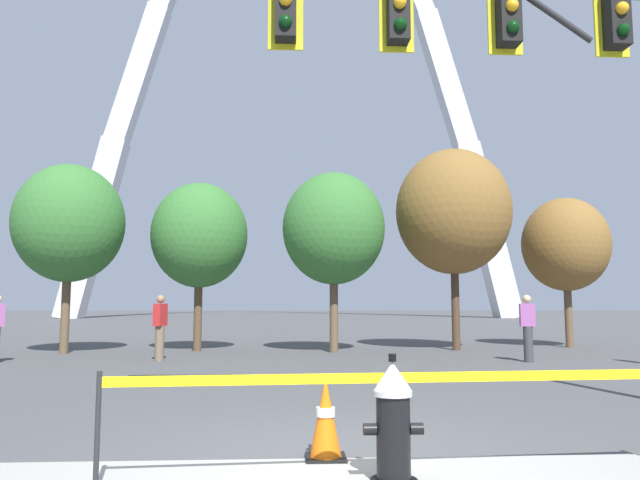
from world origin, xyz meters
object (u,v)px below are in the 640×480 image
Objects in this scene: fire_hydrant at (393,423)px; pedestrian_walking_left at (528,327)px; pedestrian_walking_right at (160,327)px; traffic_cone_by_hydrant at (326,418)px; monument_arch at (294,90)px; traffic_signal_gantry at (543,61)px.

fire_hydrant is 0.62× the size of pedestrian_walking_left.
pedestrian_walking_left is at bearing -4.70° from pedestrian_walking_right.
monument_arch is (0.11, 53.35, 22.47)m from traffic_cone_by_hydrant.
traffic_cone_by_hydrant is at bearing -90.12° from monument_arch.
fire_hydrant is 58.58m from monument_arch.
traffic_cone_by_hydrant is at bearing -150.57° from traffic_signal_gantry.
monument_arch is 50.02m from pedestrian_walking_left.
monument_arch is at bearing 89.88° from traffic_cone_by_hydrant.
pedestrian_walking_left reaches higher than traffic_cone_by_hydrant.
monument_arch reaches higher than traffic_signal_gantry.
pedestrian_walking_right is (-3.45, 9.46, 0.46)m from traffic_cone_by_hydrant.
traffic_signal_gantry reaches higher than pedestrian_walking_right.
monument_arch is (-0.36, 54.14, 22.36)m from fire_hydrant.
fire_hydrant is 1.36× the size of traffic_cone_by_hydrant.
pedestrian_walking_left is at bearing 58.37° from traffic_cone_by_hydrant.
monument_arch is 33.09× the size of pedestrian_walking_left.
fire_hydrant is 0.93m from traffic_cone_by_hydrant.
pedestrian_walking_right reaches higher than traffic_cone_by_hydrant.
fire_hydrant reaches higher than traffic_cone_by_hydrant.
pedestrian_walking_left is (4.91, 9.53, 0.35)m from fire_hydrant.
traffic_cone_by_hydrant is 57.88m from monument_arch.
pedestrian_walking_right is (-6.28, 7.86, -3.59)m from traffic_signal_gantry.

